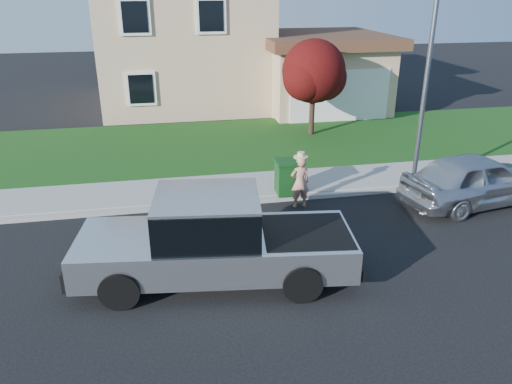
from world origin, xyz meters
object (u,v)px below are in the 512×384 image
Objects in this scene: street_lamp at (427,84)px; woman at (300,181)px; pickup_truck at (214,241)px; sedan at (477,179)px; trash_bin at (286,177)px; ornamental_tree at (314,74)px.

woman is at bearing -171.07° from street_lamp.
pickup_truck is 4.29m from woman.
sedan is 4.40× the size of trash_bin.
pickup_truck is 7.75m from street_lamp.
woman is at bearing 56.57° from pickup_truck.
woman is 0.43× the size of ornamental_tree.
sedan reaches higher than trash_bin.
ornamental_tree is at bearing 9.21° from sedan.
street_lamp is at bearing -5.22° from trash_bin.
woman is 0.28× the size of street_lamp.
pickup_truck is 1.05× the size of street_lamp.
street_lamp reaches higher than woman.
pickup_truck is 11.43m from ornamental_tree.
woman is 7.42m from ornamental_tree.
sedan is at bearing -14.93° from trash_bin.
ornamental_tree is 3.81× the size of trash_bin.
street_lamp is (-1.34, 1.06, 2.56)m from sedan.
ornamental_tree is at bearing 69.66° from pickup_truck.
ornamental_tree is (-2.57, 7.54, 1.80)m from sedan.
pickup_truck is at bearing 46.98° from woman.
pickup_truck is 3.73× the size of woman.
woman is 4.47m from street_lamp.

